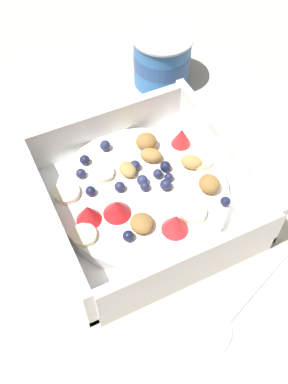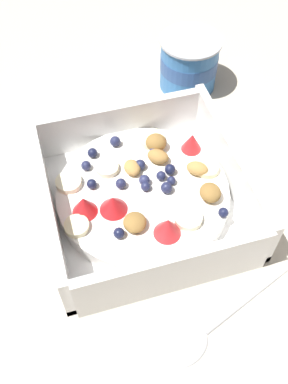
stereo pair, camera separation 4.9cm
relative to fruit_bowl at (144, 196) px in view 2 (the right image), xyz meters
name	(u,v)px [view 2 (the right image)]	position (x,y,z in m)	size (l,w,h in m)	color
ground_plane	(132,207)	(0.00, -0.01, -0.02)	(2.40, 2.40, 0.00)	beige
fruit_bowl	(144,196)	(0.00, 0.00, 0.00)	(0.22, 0.22, 0.07)	white
spoon	(207,330)	(0.16, 0.02, -0.02)	(0.08, 0.17, 0.01)	silver
yogurt_cup	(189,63)	(-0.19, 0.12, 0.02)	(0.08, 0.08, 0.07)	#3370B7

